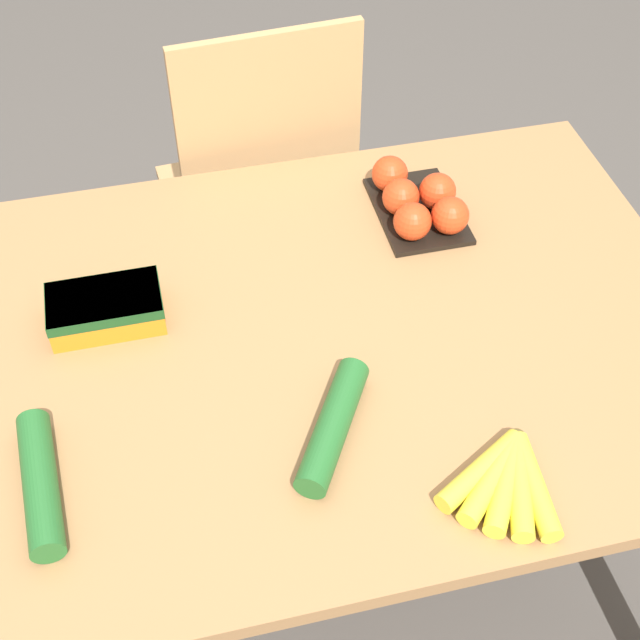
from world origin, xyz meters
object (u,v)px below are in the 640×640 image
at_px(banana_bunch, 507,480).
at_px(carrot_bag, 105,307).
at_px(chair, 262,201).
at_px(cucumber_near, 40,483).
at_px(cucumber_far, 333,425).
at_px(tomato_pack, 418,201).

distance_m(banana_bunch, carrot_bag, 0.70).
distance_m(chair, cucumber_near, 1.02).
relative_size(chair, cucumber_far, 4.45).
height_order(tomato_pack, cucumber_far, tomato_pack).
bearing_deg(cucumber_far, carrot_bag, 134.41).
xyz_separation_m(cucumber_near, cucumber_far, (0.43, 0.00, 0.00)).
bearing_deg(tomato_pack, cucumber_near, -147.01).
relative_size(tomato_pack, cucumber_near, 0.96).
bearing_deg(cucumber_far, banana_bunch, -33.39).
distance_m(tomato_pack, cucumber_near, 0.84).
bearing_deg(cucumber_far, tomato_pack, 58.72).
distance_m(cucumber_near, cucumber_far, 0.43).
xyz_separation_m(banana_bunch, tomato_pack, (0.06, 0.60, 0.02)).
relative_size(chair, carrot_bag, 5.33).
xyz_separation_m(chair, cucumber_near, (-0.47, -0.87, 0.27)).
bearing_deg(chair, cucumber_far, 82.71).
bearing_deg(carrot_bag, banana_bunch, -41.07).
relative_size(tomato_pack, cucumber_far, 1.00).
distance_m(tomato_pack, cucumber_far, 0.53).
bearing_deg(tomato_pack, chair, 119.25).
xyz_separation_m(carrot_bag, cucumber_far, (0.31, -0.32, -0.01)).
xyz_separation_m(banana_bunch, cucumber_far, (-0.22, 0.14, 0.01)).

